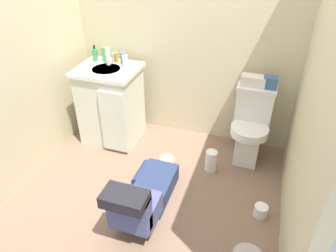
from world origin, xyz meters
The scene contains 18 objects.
ground_plane centered at (0.00, 0.00, -0.02)m, with size 2.75×2.92×0.04m, color #7E624E.
wall_back centered at (0.00, 1.00, 1.20)m, with size 2.41×0.08×2.40m, color #C7BB93.
wall_left centered at (-1.17, 0.00, 1.20)m, with size 0.08×1.92×2.40m, color #C7BB93.
wall_right centered at (1.17, 0.00, 1.20)m, with size 0.08×1.92×2.40m, color #C7BB93.
toilet centered at (0.76, 0.70, 0.37)m, with size 0.36×0.46×0.75m.
vanity_cabinet centered at (-0.67, 0.59, 0.42)m, with size 0.60×0.53×0.82m.
faucet centered at (-0.67, 0.73, 0.87)m, with size 0.02×0.02×0.10m, color silver.
person_plumber centered at (0.05, -0.28, 0.18)m, with size 0.39×1.06×0.52m.
tissue_box centered at (0.71, 0.79, 0.80)m, with size 0.22×0.11×0.10m, color silver.
toiletry_bag centered at (0.86, 0.79, 0.81)m, with size 0.12×0.09×0.11m, color #33598C.
soap_dispenser centered at (-0.86, 0.71, 0.89)m, with size 0.06×0.06×0.17m.
bottle_green centered at (-0.78, 0.74, 0.89)m, with size 0.04×0.04×0.15m, color #4A994E.
bottle_white centered at (-0.70, 0.67, 0.91)m, with size 0.04×0.04×0.18m, color white.
bottle_amber centered at (-0.65, 0.75, 0.87)m, with size 0.04×0.04×0.10m, color #C38A26.
bottle_blue centered at (-0.57, 0.74, 0.88)m, with size 0.05×0.05×0.12m, color #406CB8.
bottle_clear centered at (-0.51, 0.67, 0.88)m, with size 0.06×0.06×0.12m, color silver.
paper_towel_roll centered at (0.46, 0.38, 0.11)m, with size 0.11×0.11×0.22m, color white.
toilet_paper_roll centered at (0.97, -0.05, 0.05)m, with size 0.11×0.11×0.10m, color white.
Camera 1 is at (0.81, -1.99, 2.05)m, focal length 34.07 mm.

